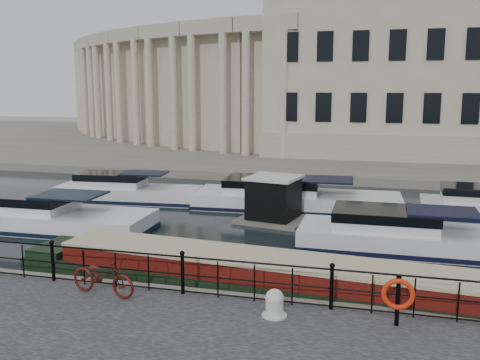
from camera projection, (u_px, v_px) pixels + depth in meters
name	position (u px, v px, depth m)	size (l,w,h in m)	color
ground_plane	(209.00, 284.00, 16.81)	(160.00, 160.00, 0.00)	black
far_bank	(328.00, 145.00, 53.92)	(120.00, 42.00, 0.55)	#6B665B
railing	(183.00, 271.00, 14.45)	(24.14, 0.14, 1.22)	black
civic_building	(314.00, 76.00, 48.90)	(53.55, 31.84, 16.85)	#ADA38C
bicycle	(103.00, 276.00, 14.41)	(0.70, 2.01, 1.06)	#4D120D
mooring_bollard	(275.00, 304.00, 13.09)	(0.62, 0.62, 0.69)	silver
life_ring_post	(398.00, 295.00, 12.45)	(0.77, 0.20, 1.25)	black
narrowboat	(259.00, 282.00, 15.91)	(15.95, 3.56, 1.58)	black
harbour_hut	(274.00, 201.00, 24.35)	(3.44, 3.05, 2.19)	#6B665B
cabin_cruisers	(251.00, 212.00, 24.78)	(26.63, 10.04, 1.99)	white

